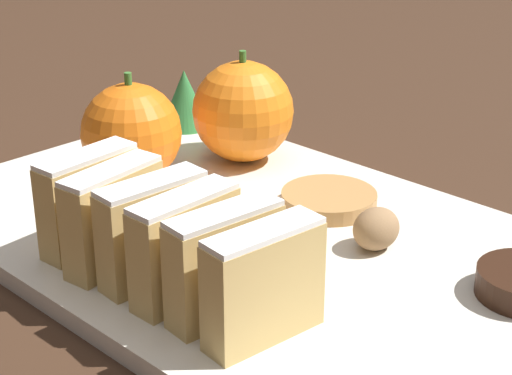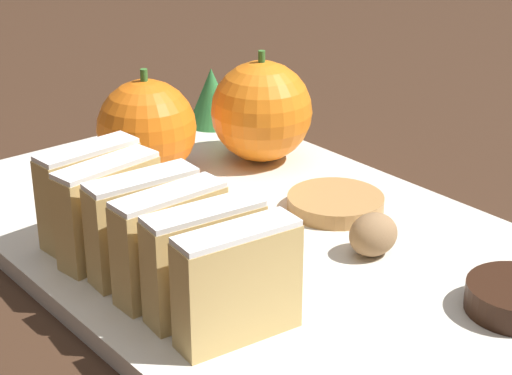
# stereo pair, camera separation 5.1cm
# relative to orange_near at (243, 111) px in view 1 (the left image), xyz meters

# --- Properties ---
(ground_plane) EXTENTS (6.00, 6.00, 0.00)m
(ground_plane) POSITION_rel_orange_near_xyz_m (-0.08, -0.09, -0.05)
(ground_plane) COLOR #382316
(serving_platter) EXTENTS (0.26, 0.43, 0.01)m
(serving_platter) POSITION_rel_orange_near_xyz_m (-0.08, -0.09, -0.04)
(serving_platter) COLOR silver
(serving_platter) RESTS_ON ground_plane
(stollen_slice_front) EXTENTS (0.06, 0.03, 0.06)m
(stollen_slice_front) POSITION_rel_orange_near_xyz_m (-0.16, -0.17, -0.01)
(stollen_slice_front) COLOR tan
(stollen_slice_front) RESTS_ON serving_platter
(stollen_slice_second) EXTENTS (0.06, 0.03, 0.06)m
(stollen_slice_second) POSITION_rel_orange_near_xyz_m (-0.16, -0.15, -0.01)
(stollen_slice_second) COLOR tan
(stollen_slice_second) RESTS_ON serving_platter
(stollen_slice_third) EXTENTS (0.06, 0.02, 0.06)m
(stollen_slice_third) POSITION_rel_orange_near_xyz_m (-0.16, -0.12, -0.01)
(stollen_slice_third) COLOR tan
(stollen_slice_third) RESTS_ON serving_platter
(stollen_slice_fourth) EXTENTS (0.06, 0.02, 0.06)m
(stollen_slice_fourth) POSITION_rel_orange_near_xyz_m (-0.16, -0.09, -0.01)
(stollen_slice_fourth) COLOR tan
(stollen_slice_fourth) RESTS_ON serving_platter
(stollen_slice_fifth) EXTENTS (0.06, 0.03, 0.06)m
(stollen_slice_fifth) POSITION_rel_orange_near_xyz_m (-0.17, -0.06, -0.01)
(stollen_slice_fifth) COLOR tan
(stollen_slice_fifth) RESTS_ON serving_platter
(stollen_slice_sixth) EXTENTS (0.06, 0.02, 0.06)m
(stollen_slice_sixth) POSITION_rel_orange_near_xyz_m (-0.16, -0.04, -0.01)
(stollen_slice_sixth) COLOR tan
(stollen_slice_sixth) RESTS_ON serving_platter
(orange_near) EXTENTS (0.07, 0.07, 0.08)m
(orange_near) POSITION_rel_orange_near_xyz_m (0.00, 0.00, 0.00)
(orange_near) COLOR orange
(orange_near) RESTS_ON serving_platter
(orange_far) EXTENTS (0.07, 0.07, 0.08)m
(orange_far) POSITION_rel_orange_near_xyz_m (-0.08, 0.03, -0.00)
(orange_far) COLOR orange
(orange_far) RESTS_ON serving_platter
(walnut) EXTENTS (0.03, 0.03, 0.03)m
(walnut) POSITION_rel_orange_near_xyz_m (-0.05, -0.16, -0.02)
(walnut) COLOR #8E6B47
(walnut) RESTS_ON serving_platter
(gingerbread_cookie) EXTENTS (0.06, 0.06, 0.01)m
(gingerbread_cookie) POSITION_rel_orange_near_xyz_m (-0.02, -0.10, -0.03)
(gingerbread_cookie) COLOR #B27F47
(gingerbread_cookie) RESTS_ON serving_platter
(evergreen_sprig) EXTENTS (0.04, 0.04, 0.05)m
(evergreen_sprig) POSITION_rel_orange_near_xyz_m (0.02, 0.08, -0.01)
(evergreen_sprig) COLOR #2D7538
(evergreen_sprig) RESTS_ON serving_platter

